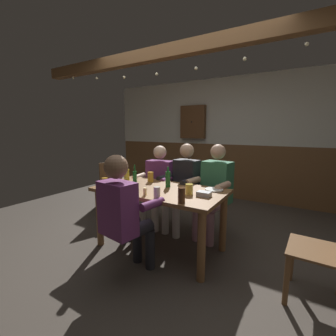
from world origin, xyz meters
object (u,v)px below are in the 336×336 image
at_px(person_0, 158,182).
at_px(bottle_2, 168,179).
at_px(table_candle, 145,192).
at_px(condiment_caddy, 204,194).
at_px(chair_empty_near_left, 330,251).
at_px(chair_empty_near_right, 114,187).
at_px(pint_glass_1, 182,195).
at_px(person_1, 183,184).
at_px(pint_glass_3, 105,183).
at_px(wall_dart_cabinet, 193,122).
at_px(plate_0, 117,184).
at_px(bottle_1, 127,174).
at_px(dining_table, 160,198).
at_px(bottle_0, 135,176).
at_px(pint_glass_4, 189,189).
at_px(person_2, 214,187).
at_px(person_3, 124,211).
at_px(pint_glass_2, 151,177).
at_px(plate_1, 214,190).
at_px(pint_glass_0, 157,193).

height_order(person_0, bottle_2, person_0).
xyz_separation_m(table_candle, condiment_caddy, (0.55, 0.29, -0.02)).
bearing_deg(person_0, chair_empty_near_left, 156.06).
distance_m(chair_empty_near_right, pint_glass_1, 2.00).
distance_m(person_1, pint_glass_3, 1.11).
height_order(table_candle, wall_dart_cabinet, wall_dart_cabinet).
bearing_deg(plate_0, bottle_1, 103.11).
xyz_separation_m(plate_0, pint_glass_1, (1.05, -0.23, 0.07)).
height_order(dining_table, chair_empty_near_right, chair_empty_near_right).
bearing_deg(bottle_0, person_0, 88.43).
height_order(pint_glass_1, pint_glass_4, pint_glass_1).
xyz_separation_m(person_0, person_2, (0.89, 0.02, 0.03)).
bearing_deg(person_0, bottle_1, 61.94).
relative_size(person_3, pint_glass_2, 9.05).
relative_size(pint_glass_1, wall_dart_cabinet, 0.21).
relative_size(table_candle, bottle_2, 0.32).
xyz_separation_m(dining_table, plate_0, (-0.58, -0.11, 0.13)).
height_order(person_2, plate_1, person_2).
bearing_deg(chair_empty_near_left, bottle_2, 85.91).
bearing_deg(person_3, pint_glass_2, 118.19).
distance_m(plate_0, plate_1, 1.21).
distance_m(pint_glass_0, pint_glass_4, 0.37).
relative_size(chair_empty_near_right, wall_dart_cabinet, 1.26).
height_order(dining_table, chair_empty_near_left, chair_empty_near_left).
relative_size(pint_glass_2, pint_glass_4, 1.19).
bearing_deg(dining_table, chair_empty_near_right, 156.57).
height_order(person_1, condiment_caddy, person_1).
height_order(table_candle, pint_glass_2, pint_glass_2).
bearing_deg(bottle_2, chair_empty_near_right, 161.64).
relative_size(plate_0, bottle_1, 1.08).
height_order(person_3, condiment_caddy, person_3).
relative_size(pint_glass_2, pint_glass_3, 1.03).
height_order(person_3, bottle_0, person_3).
relative_size(person_2, pint_glass_1, 8.34).
bearing_deg(pint_glass_0, bottle_0, 145.39).
relative_size(person_1, plate_1, 6.04).
bearing_deg(bottle_1, pint_glass_1, -23.92).
height_order(condiment_caddy, plate_1, condiment_caddy).
height_order(bottle_0, pint_glass_2, bottle_0).
relative_size(person_2, pint_glass_4, 11.01).
distance_m(person_2, pint_glass_2, 0.85).
height_order(table_candle, bottle_1, bottle_1).
relative_size(plate_0, pint_glass_0, 2.08).
bearing_deg(wall_dart_cabinet, pint_glass_2, -79.05).
relative_size(person_0, chair_empty_near_left, 1.35).
height_order(chair_empty_near_left, pint_glass_0, chair_empty_near_left).
bearing_deg(bottle_1, bottle_0, -14.04).
bearing_deg(dining_table, table_candle, -86.90).
xyz_separation_m(table_candle, pint_glass_1, (0.45, -0.03, 0.03)).
xyz_separation_m(person_0, condiment_caddy, (1.01, -0.65, 0.12)).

